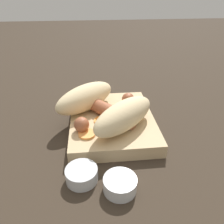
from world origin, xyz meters
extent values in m
plane|color=#33281E|center=(0.00, 0.00, 0.00)|extent=(3.00, 3.00, 0.00)
cube|color=tan|center=(0.00, 0.00, 0.01)|extent=(0.21, 0.17, 0.03)
ellipsoid|color=beige|center=(-0.04, -0.02, 0.05)|extent=(0.14, 0.15, 0.06)
ellipsoid|color=beige|center=(0.04, 0.05, 0.05)|extent=(0.14, 0.15, 0.06)
cylinder|color=#9E5638|center=(0.00, 0.01, 0.04)|extent=(0.12, 0.11, 0.03)
sphere|color=#9E5638|center=(0.04, -0.04, 0.04)|extent=(0.03, 0.03, 0.03)
sphere|color=#9E5638|center=(-0.05, 0.06, 0.04)|extent=(0.03, 0.03, 0.03)
cylinder|color=#F99E4C|center=(-0.06, 0.05, 0.03)|extent=(0.04, 0.04, 0.00)
cylinder|color=#F99E4C|center=(-0.04, 0.02, 0.03)|extent=(0.05, 0.05, 0.00)
cylinder|color=orange|center=(-0.02, 0.02, 0.03)|extent=(0.05, 0.05, 0.00)
cylinder|color=silver|center=(-0.14, 0.06, 0.01)|extent=(0.05, 0.05, 0.02)
cylinder|color=gold|center=(-0.14, 0.06, 0.00)|extent=(0.04, 0.04, 0.01)
cylinder|color=silver|center=(-0.17, 0.01, 0.01)|extent=(0.05, 0.05, 0.02)
cylinder|color=gold|center=(-0.17, 0.01, 0.00)|extent=(0.04, 0.04, 0.01)
camera|label=1|loc=(-0.38, 0.04, 0.27)|focal=35.00mm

